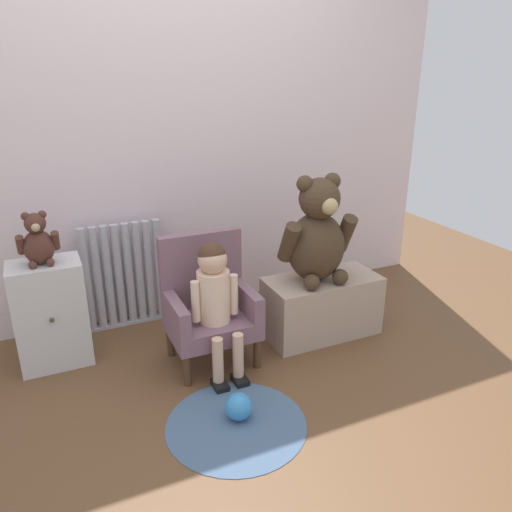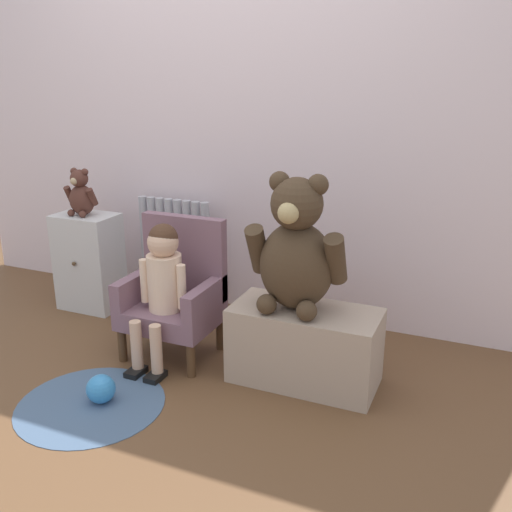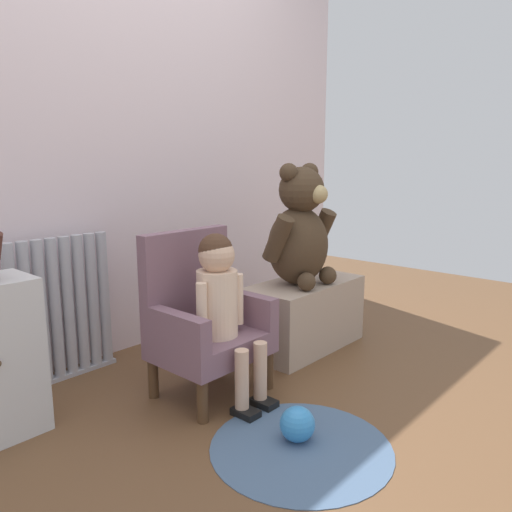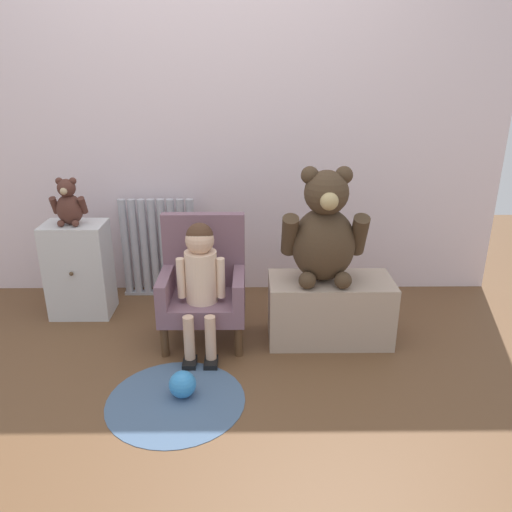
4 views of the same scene
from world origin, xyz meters
TOP-DOWN VIEW (x-y plane):
  - ground_plane at (0.00, 0.00)m, footprint 6.00×6.00m
  - back_wall at (0.00, 1.24)m, footprint 3.80×0.05m
  - radiator at (-0.33, 1.11)m, footprint 0.50×0.05m
  - small_dresser at (-0.77, 0.84)m, footprint 0.36×0.27m
  - child_armchair at (0.01, 0.54)m, footprint 0.46×0.37m
  - child_figure at (0.01, 0.43)m, footprint 0.25×0.35m
  - low_bench at (0.71, 0.51)m, footprint 0.68×0.33m
  - large_teddy_bear at (0.66, 0.52)m, footprint 0.45×0.32m
  - small_teddy_bear at (-0.78, 0.83)m, footprint 0.20×0.14m
  - floor_rug at (-0.08, -0.05)m, footprint 0.64×0.64m
  - toy_ball at (-0.05, -0.02)m, footprint 0.13×0.13m

SIDE VIEW (x-z plane):
  - ground_plane at x=0.00m, z-range 0.00..0.00m
  - floor_rug at x=-0.08m, z-range 0.00..0.01m
  - toy_ball at x=-0.05m, z-range 0.00..0.13m
  - low_bench at x=0.71m, z-range 0.00..0.36m
  - small_dresser at x=-0.77m, z-range 0.00..0.59m
  - child_armchair at x=0.01m, z-range -0.03..0.67m
  - radiator at x=-0.33m, z-range 0.00..0.66m
  - child_figure at x=0.01m, z-range 0.10..0.81m
  - large_teddy_bear at x=0.66m, z-range 0.32..0.95m
  - small_teddy_bear at x=-0.78m, z-range 0.57..0.85m
  - back_wall at x=0.00m, z-range 0.00..2.40m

